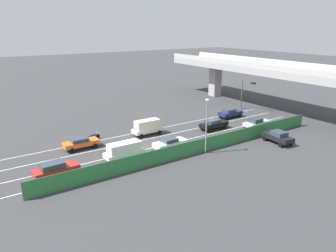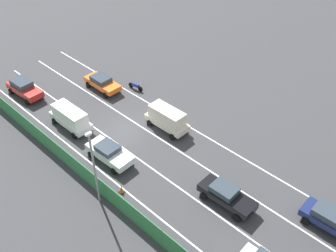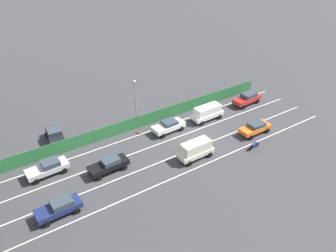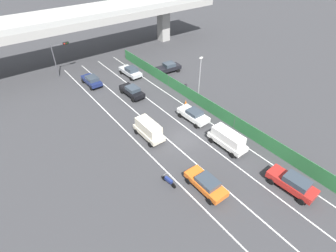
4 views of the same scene
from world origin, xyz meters
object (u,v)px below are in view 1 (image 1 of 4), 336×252
at_px(car_sedan_black, 214,124).
at_px(traffic_light, 246,89).
at_px(car_van_cream, 147,127).
at_px(traffic_cone, 200,145).
at_px(car_van_white, 124,150).
at_px(car_hatchback_white, 170,143).
at_px(street_lamp, 207,121).
at_px(parked_sedan_dark, 278,137).
at_px(car_sedan_navy, 230,113).
at_px(car_sedan_red, 55,169).
at_px(car_sedan_silver, 256,123).
at_px(car_taxi_orange, 81,142).
at_px(motorcycle, 94,136).

distance_m(car_sedan_black, traffic_light, 14.54).
relative_size(car_van_cream, traffic_cone, 6.10).
relative_size(car_van_white, traffic_light, 0.86).
distance_m(car_hatchback_white, street_lamp, 5.65).
height_order(street_lamp, traffic_cone, street_lamp).
height_order(car_van_white, parked_sedan_dark, car_van_white).
bearing_deg(car_van_white, parked_sedan_dark, 71.80).
distance_m(car_van_white, car_sedan_navy, 24.10).
bearing_deg(car_sedan_black, traffic_light, 113.90).
bearing_deg(street_lamp, car_sedan_red, -101.49).
height_order(car_van_cream, street_lamp, street_lamp).
bearing_deg(traffic_cone, car_van_white, -102.02).
bearing_deg(parked_sedan_dark, car_sedan_silver, 156.33).
distance_m(car_van_cream, car_van_white, 9.24).
bearing_deg(car_van_white, car_hatchback_white, 86.53).
distance_m(car_hatchback_white, car_sedan_silver, 16.10).
height_order(car_van_white, traffic_cone, car_van_white).
bearing_deg(parked_sedan_dark, car_taxi_orange, -119.17).
distance_m(car_hatchback_white, car_sedan_red, 14.38).
distance_m(motorcycle, traffic_light, 30.11).
bearing_deg(street_lamp, car_hatchback_white, -139.55).
bearing_deg(car_taxi_orange, street_lamp, 50.69).
bearing_deg(car_sedan_red, car_hatchback_white, 89.77).
height_order(car_sedan_silver, traffic_cone, car_sedan_silver).
distance_m(car_hatchback_white, motorcycle, 11.32).
bearing_deg(traffic_light, parked_sedan_dark, -32.95).
bearing_deg(car_van_cream, parked_sedan_dark, 45.40).
height_order(car_sedan_silver, car_sedan_navy, car_sedan_silver).
relative_size(car_taxi_orange, traffic_light, 0.80).
bearing_deg(traffic_light, car_sedan_silver, -38.30).
height_order(car_sedan_red, motorcycle, car_sedan_red).
bearing_deg(car_sedan_navy, car_hatchback_white, -68.74).
xyz_separation_m(car_hatchback_white, street_lamp, (3.47, 2.96, 3.34)).
bearing_deg(traffic_cone, motorcycle, -136.47).
height_order(parked_sedan_dark, street_lamp, street_lamp).
bearing_deg(traffic_cone, car_sedan_black, 126.64).
relative_size(motorcycle, traffic_light, 0.35).
height_order(car_sedan_silver, motorcycle, car_sedan_silver).
distance_m(car_van_white, street_lamp, 10.45).
height_order(car_hatchback_white, car_sedan_navy, car_sedan_navy).
bearing_deg(car_sedan_silver, traffic_light, 141.70).
distance_m(car_sedan_red, street_lamp, 17.98).
bearing_deg(motorcycle, car_hatchback_white, 36.37).
bearing_deg(traffic_light, motorcycle, -90.28).
distance_m(traffic_light, traffic_cone, 22.63).
relative_size(car_sedan_red, traffic_cone, 6.42).
xyz_separation_m(car_hatchback_white, car_van_white, (-0.38, -6.28, 0.32)).
relative_size(car_hatchback_white, car_sedan_black, 0.98).
relative_size(car_sedan_red, street_lamp, 0.68).
xyz_separation_m(car_van_cream, street_lamp, (10.10, 2.43, 2.96)).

